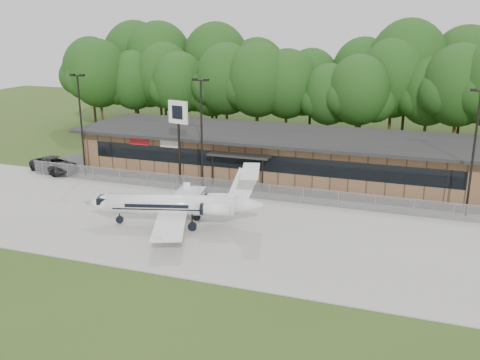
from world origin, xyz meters
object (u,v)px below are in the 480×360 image
at_px(business_jet, 178,206).
at_px(pole_sign, 178,121).
at_px(terminal, 276,152).
at_px(suv, 55,165).

xyz_separation_m(business_jet, pole_sign, (-4.58, 9.90, 4.51)).
height_order(terminal, suv, terminal).
height_order(terminal, business_jet, business_jet).
height_order(suv, pole_sign, pole_sign).
distance_m(suv, pole_sign, 15.17).
bearing_deg(business_jet, terminal, 64.85).
xyz_separation_m(suv, pole_sign, (14.19, 0.36, 5.36)).
bearing_deg(pole_sign, terminal, 57.29).
bearing_deg(suv, business_jet, -98.51).
xyz_separation_m(terminal, suv, (-21.64, -7.51, -1.36)).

